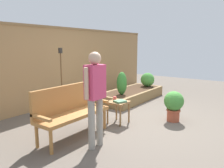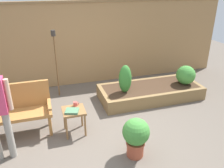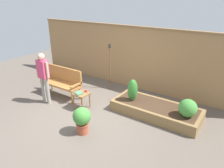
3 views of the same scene
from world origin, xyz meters
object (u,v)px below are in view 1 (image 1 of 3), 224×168
object	(u,v)px
person_by_bench	(95,92)
cup_on_table	(115,98)
shrub_far_corner	(148,80)
tiki_torch	(61,68)
shrub_near_bench	(122,83)
side_table	(118,105)
potted_boxwood	(174,104)
book_on_table	(120,101)
garden_bench	(70,108)

from	to	relation	value
person_by_bench	cup_on_table	bearing A→B (deg)	21.92
shrub_far_corner	tiki_torch	bearing A→B (deg)	163.34
shrub_near_bench	person_by_bench	xyz separation A→B (m)	(-2.40, -1.10, 0.32)
side_table	potted_boxwood	world-z (taller)	potted_boxwood
side_table	shrub_far_corner	world-z (taller)	shrub_far_corner
cup_on_table	shrub_near_bench	world-z (taller)	shrub_near_bench
shrub_near_bench	book_on_table	bearing A→B (deg)	-147.49
potted_boxwood	shrub_near_bench	size ratio (longest dim) A/B	1.06
shrub_far_corner	book_on_table	bearing A→B (deg)	-163.83
person_by_bench	shrub_far_corner	bearing A→B (deg)	15.65
shrub_near_bench	tiki_torch	size ratio (longest dim) A/B	0.40
cup_on_table	shrub_near_bench	size ratio (longest dim) A/B	0.17
shrub_far_corner	side_table	bearing A→B (deg)	-164.89
garden_bench	shrub_near_bench	bearing A→B (deg)	10.65
garden_bench	potted_boxwood	size ratio (longest dim) A/B	2.15
cup_on_table	book_on_table	bearing A→B (deg)	-114.58
book_on_table	tiki_torch	distance (m)	1.80
garden_bench	shrub_near_bench	distance (m)	2.39
shrub_far_corner	tiki_torch	size ratio (longest dim) A/B	0.28
book_on_table	person_by_bench	bearing A→B (deg)	-147.36
side_table	book_on_table	distance (m)	0.13
side_table	cup_on_table	world-z (taller)	cup_on_table
book_on_table	shrub_near_bench	bearing A→B (deg)	50.85
shrub_near_bench	tiki_torch	xyz separation A→B (m)	(-1.39, 0.88, 0.49)
garden_bench	person_by_bench	bearing A→B (deg)	-94.73
cup_on_table	tiki_torch	size ratio (longest dim) A/B	0.07
potted_boxwood	person_by_bench	size ratio (longest dim) A/B	0.43
shrub_near_bench	shrub_far_corner	size ratio (longest dim) A/B	1.39
book_on_table	tiki_torch	bearing A→B (deg)	111.70
side_table	cup_on_table	size ratio (longest dim) A/B	4.51
side_table	book_on_table	xyz separation A→B (m)	(-0.03, -0.07, 0.10)
cup_on_table	person_by_bench	world-z (taller)	person_by_bench
shrub_near_bench	cup_on_table	bearing A→B (deg)	-152.61
shrub_far_corner	potted_boxwood	bearing A→B (deg)	-139.83
potted_boxwood	book_on_table	bearing A→B (deg)	135.78
cup_on_table	potted_boxwood	xyz separation A→B (m)	(0.77, -1.04, -0.13)
side_table	shrub_near_bench	world-z (taller)	shrub_near_bench
cup_on_table	person_by_bench	bearing A→B (deg)	-158.08
tiki_torch	person_by_bench	bearing A→B (deg)	-117.10
garden_bench	tiki_torch	size ratio (longest dim) A/B	0.90
shrub_near_bench	person_by_bench	distance (m)	2.66
potted_boxwood	person_by_bench	distance (m)	2.12
cup_on_table	potted_boxwood	world-z (taller)	potted_boxwood
tiki_torch	cup_on_table	bearing A→B (deg)	-82.70
book_on_table	person_by_bench	world-z (taller)	person_by_bench
garden_bench	potted_boxwood	world-z (taller)	garden_bench
book_on_table	tiki_torch	xyz separation A→B (m)	(-0.10, 1.70, 0.60)
shrub_near_bench	potted_boxwood	bearing A→B (deg)	-104.34
garden_bench	tiki_torch	xyz separation A→B (m)	(0.96, 1.32, 0.56)
shrub_near_bench	person_by_bench	size ratio (longest dim) A/B	0.41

